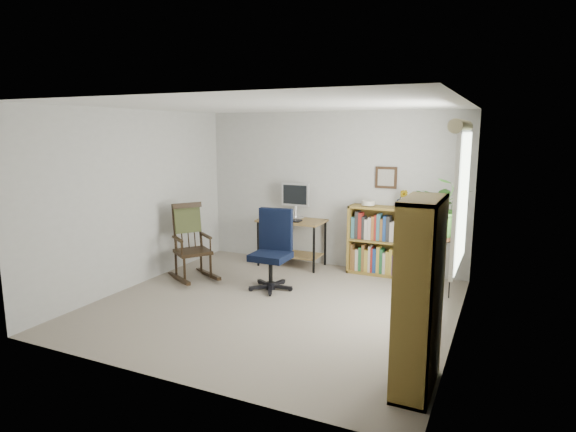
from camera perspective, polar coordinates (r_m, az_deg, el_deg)
The scene contains 18 objects.
floor at distance 6.01m, azimuth -1.63°, elevation -10.52°, with size 4.20×4.00×0.00m, color gray.
ceiling at distance 5.63m, azimuth -1.76°, elevation 12.98°, with size 4.20×4.00×0.00m, color white.
wall_back at distance 7.52m, azimuth 5.14°, elevation 3.09°, with size 4.20×0.00×2.40m, color #B4B3AF.
wall_front at distance 4.05m, azimuth -14.47°, elevation -3.38°, with size 4.20×0.00×2.40m, color #B4B3AF.
wall_left at distance 6.89m, azimuth -17.53°, elevation 2.00°, with size 0.00×4.00×2.40m, color #B4B3AF.
wall_right at distance 5.13m, azimuth 19.79°, elevation -0.82°, with size 0.00×4.00×2.40m, color #B4B3AF.
window at distance 5.40m, azimuth 19.80°, elevation 1.85°, with size 0.12×1.20×1.50m, color white, non-canonical shape.
desk at distance 7.60m, azimuth 0.45°, elevation -3.17°, with size 1.03×0.56×0.74m, color olive, non-canonical shape.
monitor at distance 7.60m, azimuth 0.89°, elevation 1.82°, with size 0.46×0.16×0.56m, color silver, non-canonical shape.
keyboard at distance 7.41m, azimuth 0.07°, elevation -0.49°, with size 0.40×0.15×0.03m, color black.
office_chair at distance 6.42m, azimuth -2.09°, elevation -4.04°, with size 0.60×0.60×1.09m, color black, non-canonical shape.
rocking_chair at distance 7.00m, azimuth -11.25°, elevation -2.98°, with size 0.57×0.96×1.11m, color black, non-canonical shape.
low_bookshelf at distance 7.23m, azimuth 11.00°, elevation -2.91°, with size 0.97×0.32×1.02m, color olive, non-canonical shape.
tall_bookshelf at distance 4.07m, azimuth 15.27°, elevation -9.16°, with size 0.30×0.70×1.61m, color olive, non-canonical shape.
plant_stand at distance 6.48m, azimuth 17.72°, elevation -5.44°, with size 0.24×0.24×0.87m, color black, non-canonical shape.
spider_plant at distance 6.28m, azimuth 18.26°, elevation 4.29°, with size 1.69×1.88×1.46m, color #2F6021.
potted_plant_small at distance 7.07m, azimuth 13.37°, elevation 1.37°, with size 0.13×0.24×0.11m, color #2F6021.
framed_picture at distance 7.23m, azimuth 11.53°, elevation 4.48°, with size 0.32×0.04×0.32m, color black, non-canonical shape.
Camera 1 is at (2.52, -5.03, 2.13)m, focal length 30.00 mm.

